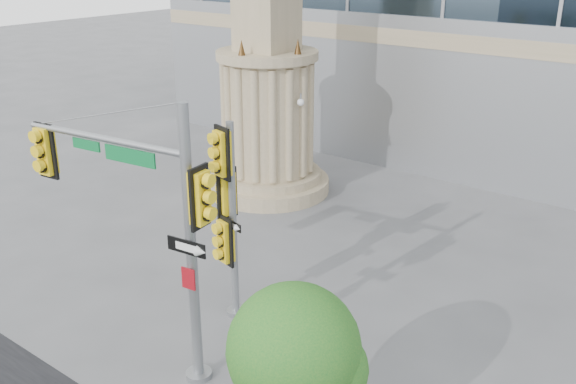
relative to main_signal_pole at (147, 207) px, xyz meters
The scene contains 5 objects.
ground 3.92m from the main_signal_pole, 17.84° to the left, with size 120.00×120.00×0.00m, color #545456.
monument 10.68m from the main_signal_pole, 116.12° to the left, with size 4.40×4.40×16.60m.
main_signal_pole is the anchor object (origin of this frame).
secondary_signal_pole 2.48m from the main_signal_pole, 91.01° to the left, with size 0.84×0.75×4.87m.
street_tree 4.41m from the main_signal_pole, ahead, with size 2.26×2.20×3.52m.
Camera 1 is at (7.97, -8.00, 8.54)m, focal length 40.00 mm.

